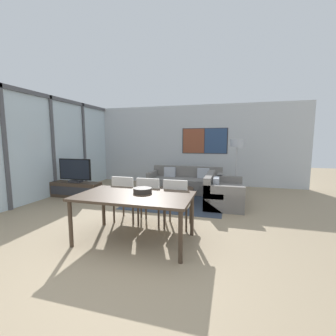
# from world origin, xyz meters

# --- Properties ---
(ground_plane) EXTENTS (24.00, 24.00, 0.00)m
(ground_plane) POSITION_xyz_m (0.00, 0.00, 0.00)
(ground_plane) COLOR #9E896B
(wall_back) EXTENTS (7.81, 0.09, 2.80)m
(wall_back) POSITION_xyz_m (0.02, 5.59, 1.41)
(wall_back) COLOR silver
(wall_back) RESTS_ON ground_plane
(window_wall_left) EXTENTS (0.07, 5.59, 2.80)m
(window_wall_left) POSITION_xyz_m (-3.40, 2.80, 1.53)
(window_wall_left) COLOR silver
(window_wall_left) RESTS_ON ground_plane
(area_rug) EXTENTS (2.38, 2.06, 0.01)m
(area_rug) POSITION_xyz_m (0.12, 3.10, 0.00)
(area_rug) COLOR #333D4C
(area_rug) RESTS_ON ground_plane
(tv_console) EXTENTS (1.42, 0.44, 0.42)m
(tv_console) POSITION_xyz_m (-2.70, 2.81, 0.21)
(tv_console) COLOR #423326
(tv_console) RESTS_ON ground_plane
(television) EXTENTS (0.99, 0.20, 0.65)m
(television) POSITION_xyz_m (-2.70, 2.81, 0.74)
(television) COLOR #2D2D33
(television) RESTS_ON tv_console
(sofa_main) EXTENTS (2.21, 0.89, 0.75)m
(sofa_main) POSITION_xyz_m (0.12, 4.32, 0.26)
(sofa_main) COLOR slate
(sofa_main) RESTS_ON ground_plane
(sofa_side) EXTENTS (0.89, 1.52, 0.75)m
(sofa_side) POSITION_xyz_m (1.25, 3.19, 0.26)
(sofa_side) COLOR slate
(sofa_side) RESTS_ON ground_plane
(coffee_table) EXTENTS (0.89, 0.89, 0.36)m
(coffee_table) POSITION_xyz_m (0.12, 3.10, 0.27)
(coffee_table) COLOR #423326
(coffee_table) RESTS_ON ground_plane
(dining_table) EXTENTS (1.79, 1.02, 0.75)m
(dining_table) POSITION_xyz_m (0.02, 0.71, 0.68)
(dining_table) COLOR #423326
(dining_table) RESTS_ON ground_plane
(dining_chair_left) EXTENTS (0.46, 0.46, 0.90)m
(dining_chair_left) POSITION_xyz_m (-0.50, 1.45, 0.52)
(dining_chair_left) COLOR beige
(dining_chair_left) RESTS_ON ground_plane
(dining_chair_centre) EXTENTS (0.46, 0.46, 0.90)m
(dining_chair_centre) POSITION_xyz_m (0.02, 1.43, 0.52)
(dining_chair_centre) COLOR beige
(dining_chair_centre) RESTS_ON ground_plane
(dining_chair_right) EXTENTS (0.46, 0.46, 0.90)m
(dining_chair_right) POSITION_xyz_m (0.53, 1.40, 0.52)
(dining_chair_right) COLOR beige
(dining_chair_right) RESTS_ON ground_plane
(fruit_bowl) EXTENTS (0.30, 0.30, 0.08)m
(fruit_bowl) POSITION_xyz_m (0.10, 0.86, 0.79)
(fruit_bowl) COLOR #332D28
(fruit_bowl) RESTS_ON dining_table
(floor_lamp) EXTENTS (0.39, 0.39, 1.61)m
(floor_lamp) POSITION_xyz_m (1.60, 4.43, 1.39)
(floor_lamp) COLOR #2D2D33
(floor_lamp) RESTS_ON ground_plane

